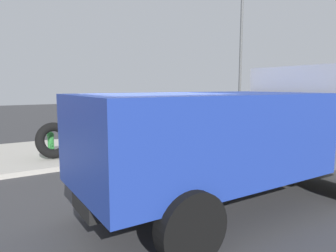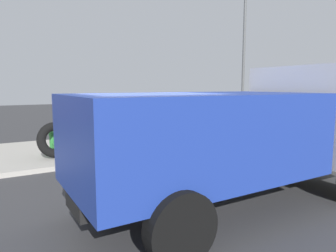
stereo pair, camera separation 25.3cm
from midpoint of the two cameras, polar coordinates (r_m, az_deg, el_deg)
name	(u,v)px [view 1 (the left image)]	position (r m, az deg, el deg)	size (l,w,h in m)	color
ground_plane	(152,210)	(6.58, -4.18, -15.30)	(80.00, 80.00, 0.00)	#38383A
sidewalk_curb	(69,151)	(12.45, -18.48, -4.38)	(36.00, 5.00, 0.15)	#ADA89E
fire_hydrant	(51,143)	(11.41, -21.46, -2.92)	(0.24, 0.54, 0.83)	#2D8438
loose_tire	(54,140)	(10.88, -21.03, -2.49)	(1.19, 1.19, 0.29)	black
dump_truck_blue	(250,130)	(6.79, 13.91, -0.67)	(7.01, 2.82, 3.00)	#1E3899
street_light_pole	(240,69)	(14.48, 12.74, 10.34)	(0.12, 0.12, 6.34)	#595B5E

